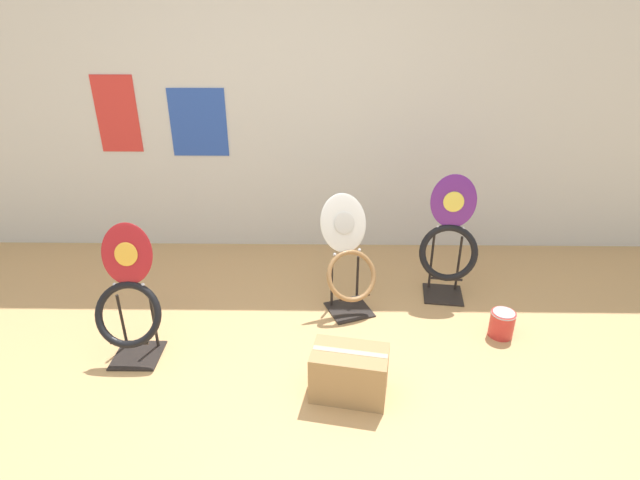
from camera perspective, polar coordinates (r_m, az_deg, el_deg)
The scene contains 7 objects.
ground_plane at distance 2.62m, azimuth -7.81°, elevation -23.34°, with size 14.00×14.00×0.00m, color tan.
wall_back at distance 4.08m, azimuth -4.37°, elevation 16.30°, with size 8.00×0.07×2.60m.
toilet_seat_display_white_plain at distance 3.38m, azimuth 3.22°, elevation -2.15°, with size 0.45×0.45×0.81m.
toilet_seat_display_crimson_swirl at distance 3.14m, azimuth -20.99°, elevation -6.93°, with size 0.39×0.32×0.83m.
toilet_seat_display_purple_note at distance 3.62m, azimuth 14.52°, elevation -0.67°, with size 0.42×0.31×0.92m.
paint_can at distance 3.46m, azimuth 20.08°, elevation -8.91°, with size 0.16×0.16×0.18m.
storage_box at distance 2.81m, azimuth 3.36°, elevation -14.93°, with size 0.45×0.31×0.29m.
Camera 1 is at (0.35, -1.69, 1.98)m, focal length 28.00 mm.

